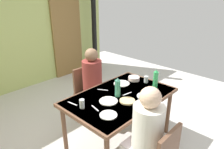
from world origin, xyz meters
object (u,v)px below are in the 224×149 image
at_px(dining_table, 120,100).
at_px(serving_bowl_center, 134,78).
at_px(water_bottle_green_near, 156,80).
at_px(water_bottle_green_far, 118,88).
at_px(chair_far_diner, 88,90).
at_px(person_far_diner, 93,76).
at_px(person_near_diner, 147,128).

height_order(dining_table, serving_bowl_center, serving_bowl_center).
relative_size(water_bottle_green_near, water_bottle_green_far, 1.15).
xyz_separation_m(dining_table, water_bottle_green_far, (-0.04, 0.01, 0.19)).
bearing_deg(chair_far_diner, person_far_diner, 90.00).
bearing_deg(dining_table, person_near_diner, -120.30).
distance_m(person_far_diner, water_bottle_green_near, 0.96).
bearing_deg(chair_far_diner, person_near_diner, 70.91).
distance_m(chair_far_diner, person_far_diner, 0.31).
bearing_deg(water_bottle_green_far, chair_far_diner, 78.51).
distance_m(chair_far_diner, person_near_diner, 1.58).
relative_size(person_far_diner, serving_bowl_center, 4.53).
bearing_deg(water_bottle_green_far, person_near_diner, -117.13).
height_order(water_bottle_green_near, water_bottle_green_far, water_bottle_green_near).
relative_size(dining_table, person_near_diner, 1.85).
distance_m(chair_far_diner, water_bottle_green_far, 0.88).
bearing_deg(person_far_diner, serving_bowl_center, 128.29).
distance_m(dining_table, person_far_diner, 0.68).
distance_m(dining_table, water_bottle_green_near, 0.55).
distance_m(water_bottle_green_far, serving_bowl_center, 0.58).
bearing_deg(person_near_diner, chair_far_diner, 70.91).
bearing_deg(person_near_diner, person_far_diner, 69.11).
xyz_separation_m(chair_far_diner, person_far_diner, (-0.00, -0.14, 0.28)).
relative_size(chair_far_diner, person_near_diner, 1.13).
bearing_deg(water_bottle_green_near, person_far_diner, 110.16).
xyz_separation_m(person_near_diner, person_far_diner, (0.51, 1.33, 0.00)).
xyz_separation_m(chair_far_diner, serving_bowl_center, (0.39, -0.63, 0.27)).
relative_size(chair_far_diner, water_bottle_green_far, 3.39).
height_order(person_far_diner, serving_bowl_center, person_far_diner).
bearing_deg(person_near_diner, water_bottle_green_far, 62.87).
xyz_separation_m(person_near_diner, water_bottle_green_far, (0.35, 0.68, 0.08)).
relative_size(person_near_diner, water_bottle_green_far, 3.00).
bearing_deg(dining_table, person_far_diner, 79.87).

